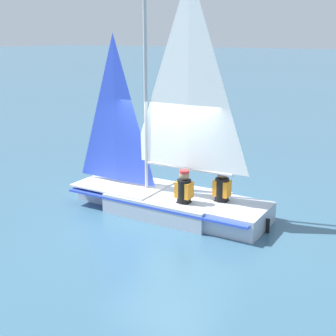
% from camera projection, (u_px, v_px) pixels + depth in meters
% --- Properties ---
extents(ground_plane, '(260.00, 260.00, 0.00)m').
position_uv_depth(ground_plane, '(168.00, 211.00, 10.77)').
color(ground_plane, '#38607A').
extents(sailboat_main, '(1.82, 4.74, 5.32)m').
position_uv_depth(sailboat_main, '(169.00, 183.00, 10.57)').
color(sailboat_main, '#B2BCCC').
rests_on(sailboat_main, ground_plane).
extents(sailor_helm, '(0.31, 0.35, 1.16)m').
position_uv_depth(sailor_helm, '(184.00, 194.00, 10.02)').
color(sailor_helm, black).
rests_on(sailor_helm, ground_plane).
extents(sailor_crew, '(0.31, 0.35, 1.16)m').
position_uv_depth(sailor_crew, '(222.00, 193.00, 10.13)').
color(sailor_crew, black).
rests_on(sailor_crew, ground_plane).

